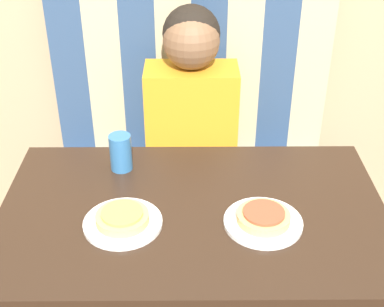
# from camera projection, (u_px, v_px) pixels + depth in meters

# --- Properties ---
(booth_seat) EXTENTS (1.10, 0.46, 0.45)m
(booth_seat) POSITION_uv_depth(u_px,v_px,m) (191.00, 217.00, 2.29)
(booth_seat) COLOR navy
(booth_seat) RESTS_ON ground_plane
(booth_backrest) EXTENTS (1.10, 0.07, 0.71)m
(booth_backrest) POSITION_uv_depth(u_px,v_px,m) (191.00, 74.00, 2.16)
(booth_backrest) COLOR navy
(booth_backrest) RESTS_ON booth_seat
(dining_table) EXTENTS (1.07, 0.67, 0.75)m
(dining_table) POSITION_uv_depth(u_px,v_px,m) (193.00, 237.00, 1.53)
(dining_table) COLOR black
(dining_table) RESTS_ON ground_plane
(person) EXTENTS (0.34, 0.23, 0.68)m
(person) POSITION_uv_depth(u_px,v_px,m) (191.00, 93.00, 1.99)
(person) COLOR orange
(person) RESTS_ON booth_seat
(plate_left) EXTENTS (0.21, 0.21, 0.01)m
(plate_left) POSITION_uv_depth(u_px,v_px,m) (123.00, 223.00, 1.42)
(plate_left) COLOR white
(plate_left) RESTS_ON dining_table
(plate_right) EXTENTS (0.21, 0.21, 0.01)m
(plate_right) POSITION_uv_depth(u_px,v_px,m) (263.00, 222.00, 1.42)
(plate_right) COLOR white
(plate_right) RESTS_ON dining_table
(pizza_left) EXTENTS (0.14, 0.14, 0.03)m
(pizza_left) POSITION_uv_depth(u_px,v_px,m) (122.00, 217.00, 1.41)
(pizza_left) COLOR tan
(pizza_left) RESTS_ON plate_left
(pizza_right) EXTENTS (0.14, 0.14, 0.03)m
(pizza_right) POSITION_uv_depth(u_px,v_px,m) (264.00, 216.00, 1.41)
(pizza_right) COLOR tan
(pizza_right) RESTS_ON plate_right
(drinking_cup) EXTENTS (0.07, 0.07, 0.11)m
(drinking_cup) POSITION_uv_depth(u_px,v_px,m) (121.00, 152.00, 1.62)
(drinking_cup) COLOR #2D669E
(drinking_cup) RESTS_ON dining_table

